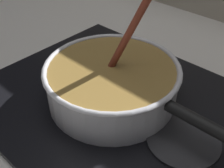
# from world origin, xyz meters

# --- Properties ---
(hob_plate) EXTENTS (0.56, 0.48, 0.01)m
(hob_plate) POSITION_xyz_m (0.08, 0.23, 0.01)
(hob_plate) COLOR black
(hob_plate) RESTS_ON ground
(burner_ring) EXTENTS (0.16, 0.16, 0.01)m
(burner_ring) POSITION_xyz_m (0.08, 0.23, 0.02)
(burner_ring) COLOR #592D0C
(burner_ring) RESTS_ON hob_plate
(spare_burner) EXTENTS (0.14, 0.14, 0.01)m
(spare_burner) POSITION_xyz_m (0.25, 0.23, 0.01)
(spare_burner) COLOR #262628
(spare_burner) RESTS_ON hob_plate
(cooking_pan) EXTENTS (0.42, 0.28, 0.27)m
(cooking_pan) POSITION_xyz_m (0.08, 0.23, 0.06)
(cooking_pan) COLOR silver
(cooking_pan) RESTS_ON hob_plate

